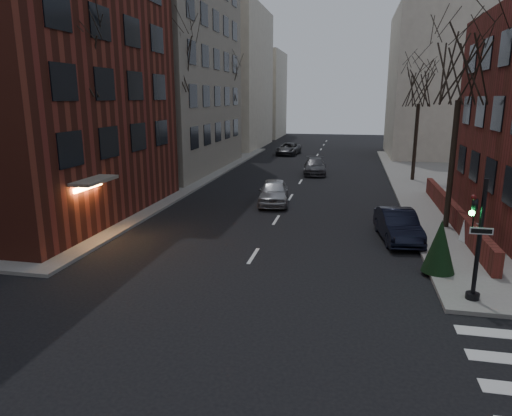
{
  "coord_description": "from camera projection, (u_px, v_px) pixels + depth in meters",
  "views": [
    {
      "loc": [
        3.88,
        -6.0,
        6.57
      ],
      "look_at": [
        0.02,
        12.45,
        2.0
      ],
      "focal_mm": 32.0,
      "sensor_mm": 36.0,
      "label": 1
    }
  ],
  "objects": [
    {
      "name": "building_left_tan",
      "position": [
        118.0,
        12.0,
        40.45
      ],
      "size": [
        18.0,
        18.0,
        28.0
      ],
      "primitive_type": "cube",
      "color": "gray",
      "rests_on": "ground"
    },
    {
      "name": "low_wall_right",
      "position": [
        453.0,
        213.0,
        24.1
      ],
      "size": [
        0.35,
        16.0,
        1.0
      ],
      "primitive_type": "cube",
      "color": "maroon",
      "rests_on": "sidewalk_far_right"
    },
    {
      "name": "building_distant_la",
      "position": [
        211.0,
        79.0,
        61.2
      ],
      "size": [
        14.0,
        16.0,
        18.0
      ],
      "primitive_type": "cube",
      "color": "beige",
      "rests_on": "ground"
    },
    {
      "name": "building_distant_ra",
      "position": [
        456.0,
        84.0,
        50.72
      ],
      "size": [
        14.0,
        14.0,
        16.0
      ],
      "primitive_type": "cube",
      "color": "beige",
      "rests_on": "ground"
    },
    {
      "name": "building_distant_lb",
      "position": [
        253.0,
        95.0,
        77.45
      ],
      "size": [
        10.0,
        12.0,
        14.0
      ],
      "primitive_type": "cube",
      "color": "beige",
      "rests_on": "ground"
    },
    {
      "name": "traffic_signal",
      "position": [
        476.0,
        248.0,
        14.55
      ],
      "size": [
        0.76,
        0.44,
        4.0
      ],
      "color": "black",
      "rests_on": "sidewalk_far_right"
    },
    {
      "name": "tree_left_a",
      "position": [
        76.0,
        55.0,
        21.09
      ],
      "size": [
        4.18,
        4.18,
        10.26
      ],
      "color": "#2D231C",
      "rests_on": "sidewalk_far_left"
    },
    {
      "name": "tree_left_b",
      "position": [
        174.0,
        64.0,
        32.4
      ],
      "size": [
        4.4,
        4.4,
        10.8
      ],
      "color": "#2D231C",
      "rests_on": "sidewalk_far_left"
    },
    {
      "name": "tree_left_c",
      "position": [
        226.0,
        83.0,
        45.93
      ],
      "size": [
        3.96,
        3.96,
        9.72
      ],
      "color": "#2D231C",
      "rests_on": "sidewalk_far_left"
    },
    {
      "name": "tree_right_a",
      "position": [
        462.0,
        66.0,
        21.5
      ],
      "size": [
        3.96,
        3.96,
        9.72
      ],
      "color": "#2D231C",
      "rests_on": "sidewalk_far_right"
    },
    {
      "name": "tree_right_b",
      "position": [
        420.0,
        84.0,
        34.92
      ],
      "size": [
        3.74,
        3.74,
        9.18
      ],
      "color": "#2D231C",
      "rests_on": "sidewalk_far_right"
    },
    {
      "name": "streetlamp_near",
      "position": [
        162.0,
        135.0,
        29.58
      ],
      "size": [
        0.36,
        0.36,
        6.28
      ],
      "color": "black",
      "rests_on": "sidewalk_far_left"
    },
    {
      "name": "streetlamp_far",
      "position": [
        237.0,
        120.0,
        48.61
      ],
      "size": [
        0.36,
        0.36,
        6.28
      ],
      "color": "black",
      "rests_on": "sidewalk_far_left"
    },
    {
      "name": "parked_sedan",
      "position": [
        398.0,
        225.0,
        21.44
      ],
      "size": [
        2.12,
        4.56,
        1.45
      ],
      "primitive_type": "imported",
      "rotation": [
        0.0,
        0.0,
        0.14
      ],
      "color": "black",
      "rests_on": "ground"
    },
    {
      "name": "car_lane_silver",
      "position": [
        274.0,
        192.0,
        28.82
      ],
      "size": [
        2.34,
        4.69,
        1.54
      ],
      "primitive_type": "imported",
      "rotation": [
        0.0,
        0.0,
        0.12
      ],
      "color": "#A6A7AB",
      "rests_on": "ground"
    },
    {
      "name": "car_lane_gray",
      "position": [
        315.0,
        166.0,
        40.1
      ],
      "size": [
        2.29,
        4.87,
        1.37
      ],
      "primitive_type": "imported",
      "rotation": [
        0.0,
        0.0,
        0.08
      ],
      "color": "#3E3E43",
      "rests_on": "ground"
    },
    {
      "name": "car_lane_far",
      "position": [
        288.0,
        149.0,
        53.85
      ],
      "size": [
        2.69,
        5.13,
        1.38
      ],
      "primitive_type": "imported",
      "rotation": [
        0.0,
        0.0,
        -0.08
      ],
      "color": "#3F3F44",
      "rests_on": "ground"
    },
    {
      "name": "sandwich_board",
      "position": [
        470.0,
        232.0,
        20.71
      ],
      "size": [
        0.64,
        0.73,
        0.98
      ],
      "primitive_type": "cube",
      "rotation": [
        0.0,
        0.0,
        0.41
      ],
      "color": "white",
      "rests_on": "sidewalk_far_right"
    },
    {
      "name": "evergreen_shrub",
      "position": [
        440.0,
        246.0,
        17.06
      ],
      "size": [
        1.6,
        1.6,
        2.03
      ],
      "primitive_type": "cone",
      "rotation": [
        0.0,
        0.0,
        -0.41
      ],
      "color": "black",
      "rests_on": "sidewalk_far_right"
    }
  ]
}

